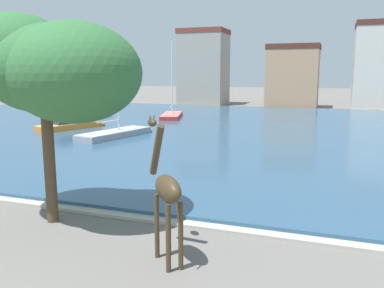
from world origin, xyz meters
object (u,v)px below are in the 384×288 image
(sailboat_green, at_px, (98,114))
(sailboat_red, at_px, (172,116))
(sailboat_orange, at_px, (73,125))
(giraffe_statue, at_px, (167,190))
(sailboat_grey, at_px, (121,134))
(shade_tree, at_px, (50,67))

(sailboat_green, xyz_separation_m, sailboat_red, (9.50, 1.15, -0.00))
(sailboat_orange, height_order, sailboat_red, sailboat_red)
(giraffe_statue, relative_size, sailboat_grey, 0.51)
(sailboat_orange, bearing_deg, giraffe_statue, -49.02)
(sailboat_orange, bearing_deg, shade_tree, -55.49)
(giraffe_statue, bearing_deg, sailboat_green, 125.29)
(giraffe_statue, xyz_separation_m, sailboat_green, (-23.35, 32.98, -1.75))
(sailboat_green, xyz_separation_m, sailboat_grey, (11.03, -13.91, 0.01))
(sailboat_green, bearing_deg, sailboat_orange, -68.18)
(giraffe_statue, height_order, shade_tree, shade_tree)
(sailboat_green, xyz_separation_m, shade_tree, (18.36, -31.43, 5.22))
(sailboat_green, relative_size, shade_tree, 0.95)
(sailboat_orange, bearing_deg, sailboat_red, 68.27)
(sailboat_grey, height_order, shade_tree, shade_tree)
(giraffe_statue, height_order, sailboat_red, sailboat_red)
(sailboat_orange, height_order, sailboat_grey, sailboat_orange)
(sailboat_grey, bearing_deg, sailboat_green, 128.41)
(sailboat_red, xyz_separation_m, sailboat_grey, (1.52, -15.06, 0.01))
(sailboat_green, height_order, sailboat_red, sailboat_red)
(sailboat_orange, xyz_separation_m, sailboat_red, (4.97, 12.47, -0.19))
(sailboat_grey, bearing_deg, giraffe_statue, -57.14)
(giraffe_statue, xyz_separation_m, sailboat_orange, (-18.81, 21.66, -1.57))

